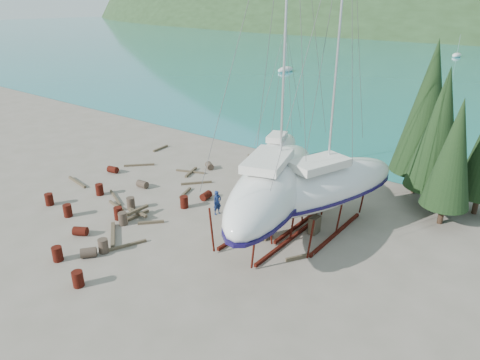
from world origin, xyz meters
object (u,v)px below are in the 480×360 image
Objects in this scene: large_sailboat_near at (273,185)px; worker at (217,203)px; large_sailboat_far at (322,185)px; small_sailboat_shore at (279,149)px.

worker is at bearing 163.06° from large_sailboat_near.
large_sailboat_far is at bearing 30.98° from large_sailboat_near.
small_sailboat_shore is (-7.84, 7.13, -1.13)m from large_sailboat_far.
large_sailboat_near is at bearing -112.86° from large_sailboat_far.
worker is (-6.63, -2.41, -2.25)m from large_sailboat_far.
large_sailboat_near is at bearing -76.64° from small_sailboat_shore.
small_sailboat_shore is 6.91× the size of worker.
large_sailboat_near is 1.76× the size of small_sailboat_shore.
large_sailboat_far is (2.08, 2.36, -0.29)m from large_sailboat_near.
small_sailboat_shore is at bearing 103.72° from large_sailboat_near.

